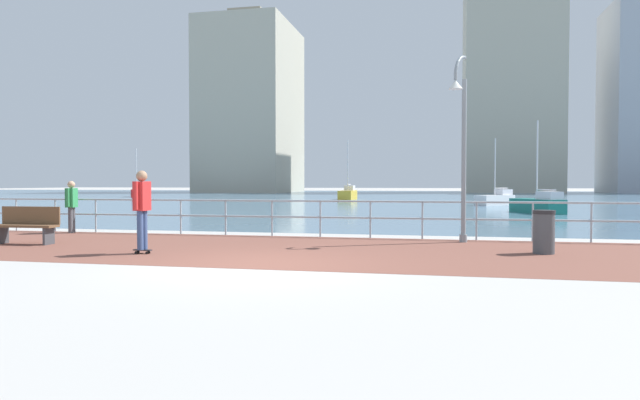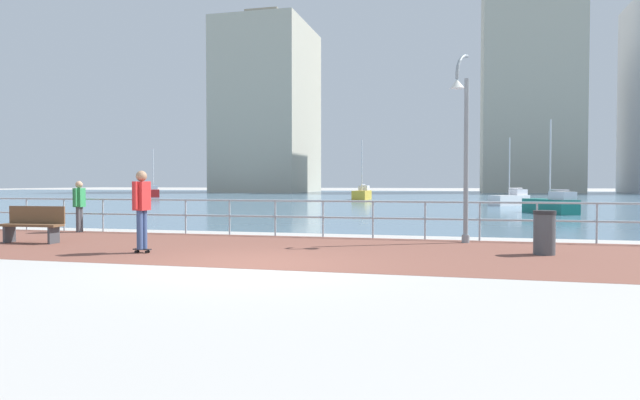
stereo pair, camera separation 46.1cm
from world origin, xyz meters
name	(u,v)px [view 2 (the right image)]	position (x,y,z in m)	size (l,w,h in m)	color
ground	(417,200)	(0.00, 40.00, 0.00)	(220.00, 220.00, 0.00)	#ADAAA5
brick_paving	(292,249)	(0.00, 2.44, 0.00)	(28.00, 5.97, 0.01)	brown
harbor_water	(424,197)	(0.00, 50.43, 0.00)	(180.00, 88.00, 0.00)	slate
waterfront_railing	(323,211)	(0.00, 5.43, 0.71)	(25.25, 0.06, 1.03)	#9EADB7
lamppost	(463,139)	(3.77, 4.67, 2.60)	(0.51, 0.77, 4.71)	gray
skateboarder	(142,203)	(-2.93, 1.01, 1.07)	(0.40, 0.55, 1.77)	black
bystander	(79,202)	(-7.58, 5.08, 0.91)	(0.30, 0.56, 1.56)	#4C4C51
trash_bin	(544,232)	(5.42, 2.81, 0.47)	(0.46, 0.46, 0.93)	#474C51
park_bench	(33,224)	(-6.72, 2.18, 0.48)	(1.61, 0.49, 0.92)	brown
sailboat_blue	(510,199)	(6.92, 29.30, 0.43)	(2.82, 3.07, 4.49)	white
sailboat_yellow	(153,192)	(-28.08, 44.01, 0.49)	(2.88, 3.71, 5.14)	#B21E1E
sailboat_teal	(551,205)	(8.02, 19.52, 0.44)	(2.34, 3.38, 4.59)	#197266
sailboat_gray	(362,194)	(-4.78, 39.65, 0.51)	(1.17, 3.78, 5.31)	gold
tower_slate	(268,109)	(-26.40, 76.10, 13.39)	(13.28, 17.33, 28.45)	#B2AD99
tower_steel	(530,71)	(14.01, 83.03, 18.85)	(14.17, 13.98, 39.37)	#B2AD99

